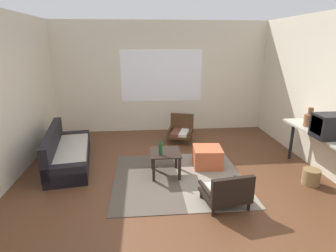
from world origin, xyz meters
name	(u,v)px	position (x,y,z in m)	size (l,w,h in m)	color
ground_plane	(175,186)	(0.00, 0.00, 0.00)	(7.80, 7.80, 0.00)	#56331E
far_wall_with_window	(161,77)	(0.00, 3.06, 1.35)	(5.60, 0.13, 2.70)	beige
side_wall_right	(335,96)	(2.66, 0.30, 1.35)	(0.12, 6.60, 2.70)	beige
area_rug	(178,178)	(0.09, 0.27, 0.01)	(2.15, 2.05, 0.01)	#4C4238
couch	(66,153)	(-1.92, 1.04, 0.21)	(0.97, 2.01, 0.67)	black
coffee_table	(165,157)	(-0.12, 0.43, 0.33)	(0.50, 0.55, 0.42)	black
armchair_by_window	(181,129)	(0.38, 2.15, 0.26)	(0.68, 0.71, 0.60)	#472D19
armchair_striped_foreground	(227,192)	(0.64, -0.64, 0.23)	(0.67, 0.61, 0.53)	black
ottoman_orange	(207,157)	(0.67, 0.70, 0.18)	(0.50, 0.50, 0.36)	#BC5633
console_shelf	(320,138)	(2.37, 0.08, 0.71)	(0.40, 1.76, 0.80)	#B2AD9E
crt_television	(333,126)	(2.37, -0.16, 0.98)	(0.55, 0.35, 0.37)	black
clay_vase	(310,119)	(2.37, 0.44, 0.92)	(0.18, 0.18, 0.33)	brown
glass_bottle	(160,149)	(-0.21, 0.32, 0.52)	(0.06, 0.06, 0.26)	#194723
wicker_basket	(311,177)	(2.19, -0.11, 0.13)	(0.27, 0.27, 0.25)	olive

